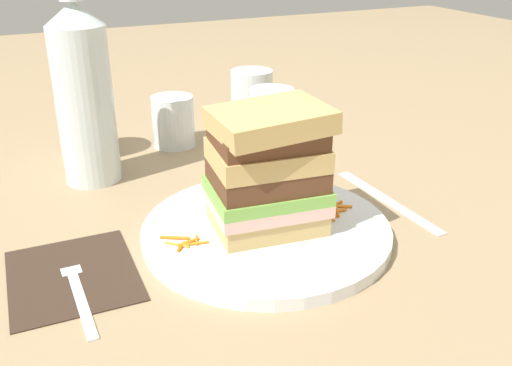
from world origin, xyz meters
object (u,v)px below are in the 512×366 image
object	(u,v)px
water_bottle	(84,92)
empty_tumbler_0	(86,128)
sandwich	(268,170)
napkin_dark	(73,274)
knife	(391,202)
fork	(76,283)
main_plate	(267,231)
empty_tumbler_2	(252,97)
juice_glass	(271,123)
empty_tumbler_1	(173,121)

from	to	relation	value
water_bottle	empty_tumbler_0	distance (m)	0.13
water_bottle	sandwich	bearing A→B (deg)	-58.59
napkin_dark	knife	distance (m)	0.40
sandwich	fork	world-z (taller)	sandwich
main_plate	empty_tumbler_2	xyz separation A→B (m)	(0.15, 0.37, 0.04)
knife	water_bottle	distance (m)	0.42
napkin_dark	fork	distance (m)	0.02
sandwich	fork	size ratio (longest dim) A/B	0.85
empty_tumbler_2	empty_tumbler_0	bearing A→B (deg)	-173.93
main_plate	napkin_dark	bearing A→B (deg)	177.31
sandwich	napkin_dark	distance (m)	0.23
main_plate	empty_tumbler_0	xyz separation A→B (m)	(-0.14, 0.34, 0.04)
main_plate	knife	bearing A→B (deg)	3.16
napkin_dark	empty_tumbler_0	size ratio (longest dim) A/B	1.72
juice_glass	empty_tumbler_2	bearing A→B (deg)	78.87
empty_tumbler_0	napkin_dark	bearing A→B (deg)	-102.60
knife	main_plate	bearing A→B (deg)	-176.84
main_plate	napkin_dark	distance (m)	0.21
napkin_dark	empty_tumbler_1	size ratio (longest dim) A/B	1.82
napkin_dark	empty_tumbler_1	world-z (taller)	empty_tumbler_1
napkin_dark	juice_glass	distance (m)	0.41
fork	empty_tumbler_0	bearing A→B (deg)	78.21
knife	water_bottle	xyz separation A→B (m)	(-0.33, 0.24, 0.12)
main_plate	empty_tumbler_1	size ratio (longest dim) A/B	3.51
empty_tumbler_0	empty_tumbler_1	bearing A→B (deg)	-6.89
main_plate	sandwich	bearing A→B (deg)	-43.95
napkin_dark	empty_tumbler_0	bearing A→B (deg)	77.40
sandwich	empty_tumbler_2	bearing A→B (deg)	68.21
water_bottle	empty_tumbler_0	size ratio (longest dim) A/B	3.30
water_bottle	napkin_dark	bearing A→B (deg)	-105.41
fork	empty_tumbler_0	world-z (taller)	empty_tumbler_0
empty_tumbler_0	empty_tumbler_2	world-z (taller)	empty_tumbler_2
sandwich	empty_tumbler_1	world-z (taller)	sandwich
main_plate	sandwich	xyz separation A→B (m)	(0.00, -0.00, 0.08)
fork	empty_tumbler_2	world-z (taller)	empty_tumbler_2
knife	empty_tumbler_1	xyz separation A→B (m)	(-0.19, 0.32, 0.04)
main_plate	sandwich	size ratio (longest dim) A/B	1.99
napkin_dark	water_bottle	distance (m)	0.27
knife	empty_tumbler_1	bearing A→B (deg)	120.79
sandwich	main_plate	bearing A→B (deg)	136.05
fork	main_plate	bearing A→B (deg)	3.27
sandwich	napkin_dark	bearing A→B (deg)	177.17
main_plate	empty_tumbler_1	world-z (taller)	empty_tumbler_1
water_bottle	empty_tumbler_0	bearing A→B (deg)	84.47
empty_tumbler_2	water_bottle	bearing A→B (deg)	-156.93
empty_tumbler_0	empty_tumbler_2	bearing A→B (deg)	6.07
napkin_dark	juice_glass	xyz separation A→B (m)	(0.34, 0.23, 0.04)
main_plate	empty_tumbler_2	world-z (taller)	empty_tumbler_2
empty_tumbler_1	napkin_dark	bearing A→B (deg)	-123.16
fork	water_bottle	distance (m)	0.29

